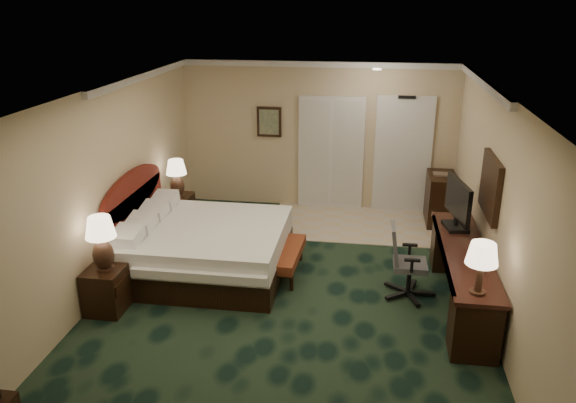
# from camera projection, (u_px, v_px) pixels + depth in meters

# --- Properties ---
(floor) EXTENTS (5.00, 7.50, 0.00)m
(floor) POSITION_uv_depth(u_px,v_px,m) (288.00, 305.00, 7.28)
(floor) COLOR black
(floor) RESTS_ON ground
(ceiling) EXTENTS (5.00, 7.50, 0.00)m
(ceiling) POSITION_uv_depth(u_px,v_px,m) (288.00, 97.00, 6.35)
(ceiling) COLOR silver
(ceiling) RESTS_ON wall_back
(wall_back) EXTENTS (5.00, 0.00, 2.70)m
(wall_back) POSITION_uv_depth(u_px,v_px,m) (318.00, 136.00, 10.30)
(wall_back) COLOR #D2B683
(wall_back) RESTS_ON ground
(wall_left) EXTENTS (0.00, 7.50, 2.70)m
(wall_left) POSITION_uv_depth(u_px,v_px,m) (94.00, 198.00, 7.16)
(wall_left) COLOR #D2B683
(wall_left) RESTS_ON ground
(wall_right) EXTENTS (0.00, 7.50, 2.70)m
(wall_right) POSITION_uv_depth(u_px,v_px,m) (502.00, 219.00, 6.47)
(wall_right) COLOR #D2B683
(wall_right) RESTS_ON ground
(crown_molding) EXTENTS (5.00, 7.50, 0.10)m
(crown_molding) POSITION_uv_depth(u_px,v_px,m) (288.00, 101.00, 6.37)
(crown_molding) COLOR silver
(crown_molding) RESTS_ON wall_back
(tile_patch) EXTENTS (3.20, 1.70, 0.01)m
(tile_patch) POSITION_uv_depth(u_px,v_px,m) (363.00, 224.00, 9.85)
(tile_patch) COLOR beige
(tile_patch) RESTS_ON ground
(headboard) EXTENTS (0.12, 2.00, 1.40)m
(headboard) POSITION_uv_depth(u_px,v_px,m) (135.00, 217.00, 8.30)
(headboard) COLOR #551814
(headboard) RESTS_ON ground
(entry_door) EXTENTS (1.02, 0.06, 2.18)m
(entry_door) POSITION_uv_depth(u_px,v_px,m) (403.00, 156.00, 10.16)
(entry_door) COLOR silver
(entry_door) RESTS_ON ground
(closet_doors) EXTENTS (1.20, 0.06, 2.10)m
(closet_doors) POSITION_uv_depth(u_px,v_px,m) (331.00, 153.00, 10.33)
(closet_doors) COLOR #BABABA
(closet_doors) RESTS_ON ground
(wall_art) EXTENTS (0.45, 0.06, 0.55)m
(wall_art) POSITION_uv_depth(u_px,v_px,m) (269.00, 122.00, 10.30)
(wall_art) COLOR #405B4F
(wall_art) RESTS_ON wall_back
(wall_mirror) EXTENTS (0.05, 0.95, 0.75)m
(wall_mirror) POSITION_uv_depth(u_px,v_px,m) (491.00, 186.00, 6.96)
(wall_mirror) COLOR white
(wall_mirror) RESTS_ON wall_right
(bed) EXTENTS (2.21, 2.05, 0.70)m
(bed) POSITION_uv_depth(u_px,v_px,m) (207.00, 249.00, 8.07)
(bed) COLOR white
(bed) RESTS_ON ground
(nightstand_near) EXTENTS (0.46, 0.53, 0.58)m
(nightstand_near) POSITION_uv_depth(u_px,v_px,m) (107.00, 289.00, 7.09)
(nightstand_near) COLOR black
(nightstand_near) RESTS_ON ground
(nightstand_far) EXTENTS (0.47, 0.54, 0.59)m
(nightstand_far) POSITION_uv_depth(u_px,v_px,m) (178.00, 212.00, 9.61)
(nightstand_far) COLOR black
(nightstand_far) RESTS_ON ground
(lamp_near) EXTENTS (0.38, 0.38, 0.70)m
(lamp_near) POSITION_uv_depth(u_px,v_px,m) (102.00, 243.00, 6.86)
(lamp_near) COLOR black
(lamp_near) RESTS_ON nightstand_near
(lamp_far) EXTENTS (0.39, 0.39, 0.64)m
(lamp_far) POSITION_uv_depth(u_px,v_px,m) (177.00, 178.00, 9.35)
(lamp_far) COLOR black
(lamp_far) RESTS_ON nightstand_far
(bed_bench) EXTENTS (0.45, 1.16, 0.39)m
(bed_bench) POSITION_uv_depth(u_px,v_px,m) (286.00, 261.00, 8.05)
(bed_bench) COLOR brown
(bed_bench) RESTS_ON ground
(desk) EXTENTS (0.57, 2.66, 0.77)m
(desk) POSITION_uv_depth(u_px,v_px,m) (461.00, 278.00, 7.17)
(desk) COLOR black
(desk) RESTS_ON ground
(tv) EXTENTS (0.24, 0.88, 0.68)m
(tv) POSITION_uv_depth(u_px,v_px,m) (458.00, 205.00, 7.61)
(tv) COLOR black
(tv) RESTS_ON desk
(desk_lamp) EXTENTS (0.41, 0.41, 0.60)m
(desk_lamp) POSITION_uv_depth(u_px,v_px,m) (481.00, 268.00, 5.93)
(desk_lamp) COLOR black
(desk_lamp) RESTS_ON desk
(desk_chair) EXTENTS (0.58, 0.55, 0.99)m
(desk_chair) POSITION_uv_depth(u_px,v_px,m) (410.00, 262.00, 7.36)
(desk_chair) COLOR #464549
(desk_chair) RESTS_ON ground
(minibar) EXTENTS (0.46, 0.83, 0.88)m
(minibar) POSITION_uv_depth(u_px,v_px,m) (440.00, 199.00, 9.79)
(minibar) COLOR black
(minibar) RESTS_ON ground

